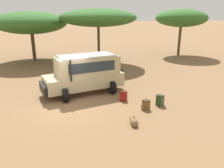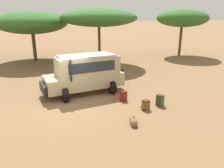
% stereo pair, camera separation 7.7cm
% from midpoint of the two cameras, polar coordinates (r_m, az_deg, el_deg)
% --- Properties ---
extents(ground_plane, '(320.00, 320.00, 0.00)m').
position_cam_midpoint_polar(ground_plane, '(12.69, -10.82, -4.99)').
color(ground_plane, olive).
extents(safari_vehicle, '(5.48, 3.38, 2.44)m').
position_cam_midpoint_polar(safari_vehicle, '(13.94, -6.79, 2.89)').
color(safari_vehicle, tan).
rests_on(safari_vehicle, ground_plane).
extents(backpack_beside_front_wheel, '(0.46, 0.44, 0.56)m').
position_cam_midpoint_polar(backpack_beside_front_wheel, '(12.78, 3.16, -3.21)').
color(backpack_beside_front_wheel, maroon).
rests_on(backpack_beside_front_wheel, ground_plane).
extents(backpack_cluster_center, '(0.46, 0.40, 0.53)m').
position_cam_midpoint_polar(backpack_cluster_center, '(11.73, 8.98, -5.46)').
color(backpack_cluster_center, brown).
rests_on(backpack_cluster_center, ground_plane).
extents(backpack_near_rear_wheel, '(0.47, 0.46, 0.61)m').
position_cam_midpoint_polar(backpack_near_rear_wheel, '(12.38, 12.62, -4.22)').
color(backpack_near_rear_wheel, '#42562D').
rests_on(backpack_near_rear_wheel, ground_plane).
extents(duffel_bag_low_black_case, '(0.39, 0.76, 0.42)m').
position_cam_midpoint_polar(duffel_bag_low_black_case, '(10.21, 5.83, -9.60)').
color(duffel_bag_low_black_case, brown).
rests_on(duffel_bag_low_black_case, ground_plane).
extents(acacia_tree_left_mid, '(7.43, 8.06, 5.19)m').
position_cam_midpoint_polar(acacia_tree_left_mid, '(25.01, -20.14, 14.82)').
color(acacia_tree_left_mid, brown).
rests_on(acacia_tree_left_mid, ground_plane).
extents(acacia_tree_centre_back, '(7.53, 6.99, 5.42)m').
position_cam_midpoint_polar(acacia_tree_centre_back, '(22.18, -3.33, 16.90)').
color(acacia_tree_centre_back, brown).
rests_on(acacia_tree_centre_back, ground_plane).
extents(acacia_tree_right_mid, '(6.11, 5.76, 5.47)m').
position_cam_midpoint_polar(acacia_tree_right_mid, '(28.16, 17.99, 16.04)').
color(acacia_tree_right_mid, brown).
rests_on(acacia_tree_right_mid, ground_plane).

